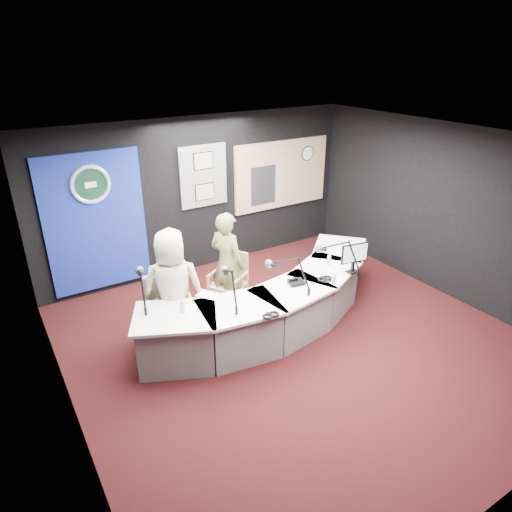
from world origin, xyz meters
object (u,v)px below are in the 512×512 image
person_man (173,288)px  armchair_left (175,312)px  armchair_right (228,284)px  broadcast_desk (273,304)px  person_woman (227,264)px

person_man → armchair_left: bearing=-0.0°
armchair_right → person_man: person_man is taller
broadcast_desk → person_woman: (-0.36, 0.75, 0.45)m
broadcast_desk → person_man: 1.52m
person_man → person_woman: person_man is taller
broadcast_desk → armchair_right: armchair_right is taller
armchair_right → person_man: size_ratio=0.55×
armchair_left → person_woman: 1.14m
broadcast_desk → armchair_left: bearing=163.6°
armchair_left → armchair_right: (1.03, 0.35, -0.01)m
broadcast_desk → armchair_left: 1.45m
armchair_left → armchair_right: armchair_left is taller
armchair_left → person_woman: (1.03, 0.35, 0.35)m
broadcast_desk → armchair_left: (-1.39, 0.41, 0.10)m
armchair_left → person_man: 0.38m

